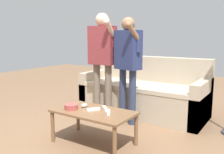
{
  "coord_description": "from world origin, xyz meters",
  "views": [
    {
      "loc": [
        1.93,
        -2.24,
        1.25
      ],
      "look_at": [
        0.21,
        0.36,
        0.74
      ],
      "focal_mm": 39.52,
      "sensor_mm": 36.0,
      "label": 1
    }
  ],
  "objects": [
    {
      "name": "player_left",
      "position": [
        -0.25,
        0.79,
        1.0
      ],
      "size": [
        0.48,
        0.36,
        1.59
      ],
      "color": "#756656",
      "rests_on": "ground"
    },
    {
      "name": "game_remote_wand_far",
      "position": [
        0.44,
        -0.05,
        0.41
      ],
      "size": [
        0.12,
        0.15,
        0.03
      ],
      "color": "white",
      "rests_on": "coffee_table"
    },
    {
      "name": "ground_plane",
      "position": [
        0.0,
        0.0,
        0.0
      ],
      "size": [
        12.0,
        12.0,
        0.0
      ],
      "primitive_type": "plane",
      "color": "brown"
    },
    {
      "name": "game_remote_nunchuk",
      "position": [
        0.05,
        0.0,
        0.42
      ],
      "size": [
        0.06,
        0.09,
        0.05
      ],
      "color": "white",
      "rests_on": "coffee_table"
    },
    {
      "name": "player_center",
      "position": [
        0.2,
        0.78,
        0.95
      ],
      "size": [
        0.43,
        0.41,
        1.52
      ],
      "color": "#2D3856",
      "rests_on": "ground"
    },
    {
      "name": "couch",
      "position": [
        0.19,
        1.34,
        0.32
      ],
      "size": [
        2.0,
        0.84,
        0.91
      ],
      "color": "#B7A88E",
      "rests_on": "ground"
    },
    {
      "name": "game_remote_wand_near",
      "position": [
        0.32,
        0.05,
        0.41
      ],
      "size": [
        0.14,
        0.14,
        0.03
      ],
      "color": "white",
      "rests_on": "coffee_table"
    },
    {
      "name": "coffee_table",
      "position": [
        0.23,
        -0.06,
        0.35
      ],
      "size": [
        0.95,
        0.52,
        0.4
      ],
      "color": "brown",
      "rests_on": "ground"
    },
    {
      "name": "snack_bowl",
      "position": [
        -0.03,
        -0.15,
        0.43
      ],
      "size": [
        0.16,
        0.16,
        0.06
      ],
      "primitive_type": "cylinder",
      "color": "#B24C47",
      "rests_on": "coffee_table"
    },
    {
      "name": "game_remote_wand_spare",
      "position": [
        0.22,
        -0.05,
        0.41
      ],
      "size": [
        0.11,
        0.15,
        0.03
      ],
      "color": "white",
      "rests_on": "coffee_table"
    }
  ]
}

